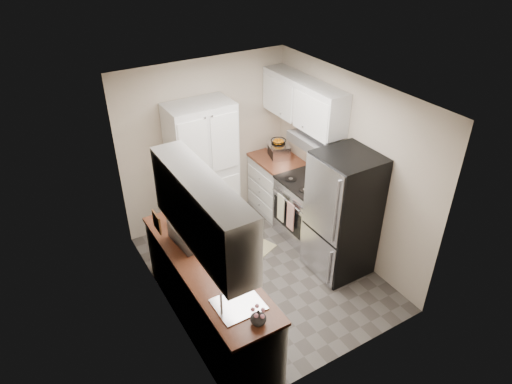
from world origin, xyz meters
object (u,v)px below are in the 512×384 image
refrigerator (343,215)px  toaster_oven (278,150)px  pantry_cabinet (203,170)px  microwave (190,233)px  electric_range (306,208)px  wine_bottle (170,216)px

refrigerator → toaster_oven: size_ratio=4.72×
pantry_cabinet → microwave: pantry_cabinet is taller
pantry_cabinet → refrigerator: bearing=-56.5°
pantry_cabinet → microwave: bearing=-120.7°
electric_range → pantry_cabinet: bearing=141.8°
pantry_cabinet → electric_range: size_ratio=1.77×
refrigerator → wine_bottle: bearing=157.6°
refrigerator → toaster_oven: refrigerator is taller
electric_range → toaster_oven: 1.02m
microwave → toaster_oven: microwave is taller
electric_range → toaster_oven: size_ratio=3.14×
microwave → toaster_oven: size_ratio=1.32×
refrigerator → wine_bottle: 2.17m
toaster_oven → microwave: bearing=-132.0°
refrigerator → wine_bottle: (-1.99, 0.82, 0.21)m
electric_range → microwave: microwave is taller
microwave → toaster_oven: (2.02, 1.26, -0.03)m
toaster_oven → pantry_cabinet: bearing=-167.0°
wine_bottle → electric_range: bearing=-0.6°
pantry_cabinet → toaster_oven: 1.24m
electric_range → microwave: size_ratio=2.37×
refrigerator → microwave: size_ratio=3.57×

